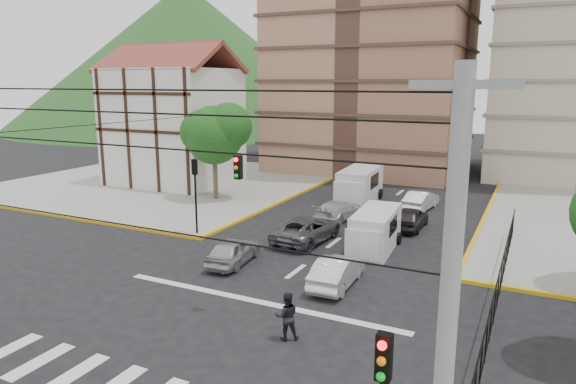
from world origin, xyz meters
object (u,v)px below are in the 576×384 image
Objects in this scene: traffic_light_nw at (195,184)px; van_left_lane at (359,186)px; car_silver_front_left at (233,251)px; van_right_lane at (374,232)px; pedestrian_crosswalk at (287,316)px; car_white_front_right at (337,271)px.

van_left_lane is at bearing 64.47° from traffic_light_nw.
traffic_light_nw reaches higher than car_silver_front_left.
traffic_light_nw is 10.60m from van_right_lane.
van_left_lane is at bearing -109.61° from pedestrian_crosswalk.
van_left_lane is at bearing 108.62° from van_right_lane.
car_silver_front_left is (-1.33, -15.46, -0.58)m from van_left_lane.
van_left_lane is (-4.37, 10.42, 0.19)m from van_right_lane.
car_silver_front_left is 8.16m from pedestrian_crosswalk.
car_white_front_right is (10.17, -3.54, -2.44)m from traffic_light_nw.
traffic_light_nw is 13.83m from pedestrian_crosswalk.
van_right_lane is at bearing 10.28° from traffic_light_nw.
car_white_front_right is at bearing 170.05° from car_silver_front_left.
car_silver_front_left is at bearing -142.65° from van_right_lane.
traffic_light_nw is 1.13× the size of car_silver_front_left.
traffic_light_nw is at bearing -118.86° from van_left_lane.
pedestrian_crosswalk is (10.35, -8.90, -2.24)m from traffic_light_nw.
pedestrian_crosswalk is at bearing 89.53° from car_white_front_right.
pedestrian_crosswalk is (0.11, -10.75, -0.18)m from van_right_lane.
car_white_front_right reaches higher than car_silver_front_left.
car_silver_front_left is at bearing -98.25° from van_left_lane.
van_right_lane is at bearing -120.95° from pedestrian_crosswalk.
traffic_light_nw is 6.06m from car_silver_front_left.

